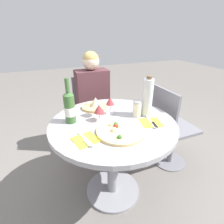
# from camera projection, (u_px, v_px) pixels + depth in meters

# --- Properties ---
(ground_plane) EXTENTS (12.00, 12.00, 0.00)m
(ground_plane) POSITION_uv_depth(u_px,v_px,m) (113.00, 190.00, 1.65)
(ground_plane) COLOR slate
(ground_plane) RESTS_ON ground
(dining_table) EXTENTS (0.97, 0.97, 0.74)m
(dining_table) POSITION_uv_depth(u_px,v_px,m) (113.00, 139.00, 1.40)
(dining_table) COLOR gray
(dining_table) RESTS_ON ground_plane
(chair_behind_diner) EXTENTS (0.38, 0.38, 0.89)m
(chair_behind_diner) POSITION_uv_depth(u_px,v_px,m) (92.00, 114.00, 2.15)
(chair_behind_diner) COLOR slate
(chair_behind_diner) RESTS_ON ground_plane
(seated_diner) EXTENTS (0.35, 0.42, 1.18)m
(seated_diner) POSITION_uv_depth(u_px,v_px,m) (95.00, 112.00, 2.00)
(seated_diner) COLOR #512D33
(seated_diner) RESTS_ON ground_plane
(chair_empty_side) EXTENTS (0.38, 0.38, 0.89)m
(chair_empty_side) POSITION_uv_depth(u_px,v_px,m) (170.00, 129.00, 1.81)
(chair_empty_side) COLOR slate
(chair_empty_side) RESTS_ON ground_plane
(pizza_large) EXTENTS (0.33, 0.33, 0.05)m
(pizza_large) POSITION_uv_depth(u_px,v_px,m) (120.00, 131.00, 1.19)
(pizza_large) COLOR #E5C17F
(pizza_large) RESTS_ON dining_table
(pizza_small_far) EXTENTS (0.22, 0.22, 0.05)m
(pizza_small_far) POSITION_uv_depth(u_px,v_px,m) (94.00, 107.00, 1.57)
(pizza_small_far) COLOR #DBB26B
(pizza_small_far) RESTS_ON dining_table
(wine_bottle) EXTENTS (0.08, 0.08, 0.34)m
(wine_bottle) POSITION_uv_depth(u_px,v_px,m) (70.00, 107.00, 1.28)
(wine_bottle) COLOR #38602D
(wine_bottle) RESTS_ON dining_table
(tall_carafe) EXTENTS (0.08, 0.08, 0.33)m
(tall_carafe) POSITION_uv_depth(u_px,v_px,m) (147.00, 97.00, 1.38)
(tall_carafe) COLOR silver
(tall_carafe) RESTS_ON dining_table
(sugar_shaker) EXTENTS (0.07, 0.07, 0.13)m
(sugar_shaker) POSITION_uv_depth(u_px,v_px,m) (137.00, 109.00, 1.40)
(sugar_shaker) COLOR silver
(sugar_shaker) RESTS_ON dining_table
(wine_glass_back_right) EXTENTS (0.07, 0.07, 0.14)m
(wine_glass_back_right) POSITION_uv_depth(u_px,v_px,m) (110.00, 102.00, 1.42)
(wine_glass_back_right) COLOR silver
(wine_glass_back_right) RESTS_ON dining_table
(wine_glass_back_left) EXTENTS (0.08, 0.08, 0.16)m
(wine_glass_back_left) POSITION_uv_depth(u_px,v_px,m) (96.00, 102.00, 1.38)
(wine_glass_back_left) COLOR silver
(wine_glass_back_left) RESTS_ON dining_table
(wine_glass_front_left) EXTENTS (0.08, 0.08, 0.14)m
(wine_glass_front_left) POSITION_uv_depth(u_px,v_px,m) (99.00, 109.00, 1.31)
(wine_glass_front_left) COLOR silver
(wine_glass_front_left) RESTS_ON dining_table
(place_setting_left) EXTENTS (0.18, 0.19, 0.01)m
(place_setting_left) POSITION_uv_depth(u_px,v_px,m) (86.00, 140.00, 1.11)
(place_setting_left) COLOR yellow
(place_setting_left) RESTS_ON dining_table
(place_setting_right) EXTENTS (0.18, 0.19, 0.01)m
(place_setting_right) POSITION_uv_depth(u_px,v_px,m) (151.00, 122.00, 1.32)
(place_setting_right) COLOR yellow
(place_setting_right) RESTS_ON dining_table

